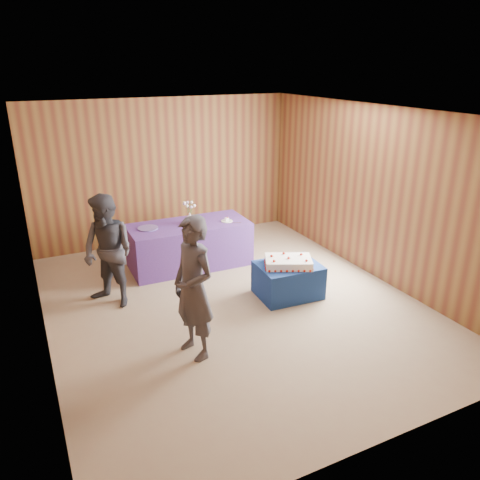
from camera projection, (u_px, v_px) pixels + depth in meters
ground at (232, 304)px, 6.78m from camera, size 6.00×6.00×0.00m
room_shell at (231, 182)px, 6.14m from camera, size 5.04×6.04×2.72m
cake_table at (288, 280)px, 6.95m from camera, size 0.94×0.75×0.50m
serving_table at (190, 245)px, 7.94m from camera, size 2.02×0.94×0.75m
sheet_cake at (288, 262)px, 6.80m from camera, size 0.82×0.72×0.16m
vase at (190, 218)px, 7.79m from camera, size 0.22×0.22×0.19m
flower_spray at (189, 205)px, 7.70m from camera, size 0.22×0.22×0.17m
platter at (148, 228)px, 7.58m from camera, size 0.37×0.37×0.02m
plate at (227, 221)px, 7.94m from camera, size 0.24×0.24×0.01m
cake_slice at (227, 219)px, 7.92m from camera, size 0.06×0.06×0.07m
knife at (233, 223)px, 7.86m from camera, size 0.25×0.11×0.00m
guest_left at (194, 289)px, 5.34m from camera, size 0.57×0.72×1.73m
guest_right at (108, 252)px, 6.50m from camera, size 0.96×1.00×1.63m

